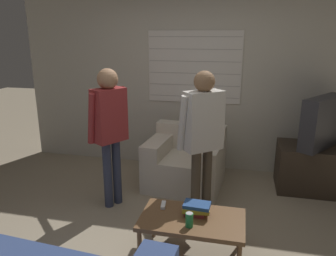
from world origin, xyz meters
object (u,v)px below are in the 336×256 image
Objects in this scene: book_stack at (196,209)px; person_right_standing at (202,129)px; armchair_beige at (186,162)px; coffee_table at (192,222)px; tv at (323,122)px; person_left_standing at (109,122)px; soda_can at (189,220)px; spare_remote at (163,205)px.

person_right_standing is at bearing 93.40° from book_stack.
book_stack is (0.34, -1.40, 0.14)m from armchair_beige.
book_stack reaches higher than coffee_table.
tv reaches higher than armchair_beige.
armchair_beige is 1.45m from book_stack.
book_stack is (1.09, -0.70, -0.56)m from person_left_standing.
armchair_beige is at bearing 103.50° from book_stack.
book_stack is 0.20m from soda_can.
coffee_table is at bearing -129.03° from person_right_standing.
coffee_table is 1.46m from person_left_standing.
person_left_standing reaches higher than coffee_table.
person_left_standing is at bearing 48.14° from armchair_beige.
person_right_standing is 6.44× the size of book_stack.
spare_remote is (-0.32, 0.09, -0.05)m from book_stack.
armchair_beige is at bearing 70.91° from person_right_standing.
book_stack is 0.34m from spare_remote.
person_left_standing is at bearing 147.29° from book_stack.
armchair_beige is at bearing 102.10° from coffee_table.
person_left_standing is at bearing -33.17° from tv.
spare_remote is (-0.29, 0.28, -0.05)m from soda_can.
tv is at bearing -166.97° from armchair_beige.
armchair_beige is 1.31m from spare_remote.
armchair_beige is 1.63m from soda_can.
armchair_beige reaches higher than spare_remote.
armchair_beige is 8.10× the size of soda_can.
soda_can is at bearing -0.84° from tv.
coffee_table is 0.33m from spare_remote.
soda_can reaches higher than book_stack.
tv is at bearing 53.30° from soda_can.
armchair_beige is 7.60× the size of spare_remote.
tv is 3.03× the size of book_stack.
tv is 6.03× the size of soda_can.
book_stack is (0.04, -0.62, -0.56)m from person_right_standing.
person_left_standing is at bearing 139.90° from soda_can.
armchair_beige reaches higher than book_stack.
person_left_standing is 0.99× the size of person_right_standing.
tv is 2.31m from spare_remote.
book_stack is at bearing 108.76° from armchair_beige.
person_right_standing is (0.30, -0.78, 0.70)m from armchair_beige.
soda_can is at bearing -98.26° from person_left_standing.
tv reaches higher than soda_can.
coffee_table is 7.28× the size of soda_can.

